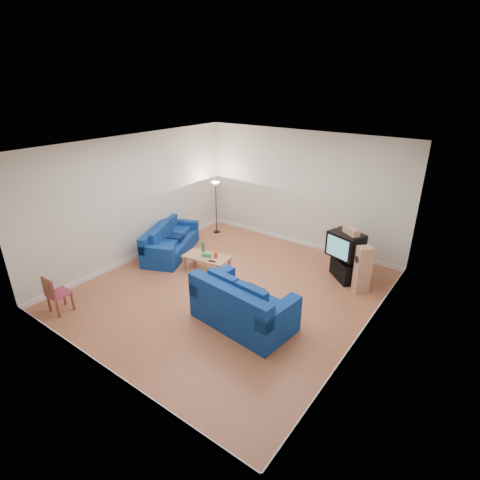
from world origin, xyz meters
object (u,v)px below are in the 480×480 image
Objects in this scene: tv_stand at (346,269)px; coffee_table at (207,258)px; sofa_three_seat at (169,243)px; television at (346,245)px; sofa_loveseat at (241,308)px.

coffee_table is at bearing -108.59° from tv_stand.
sofa_three_seat is 2.83× the size of tv_stand.
television is at bearing 84.14° from sofa_three_seat.
television reaches higher than tv_stand.
sofa_three_seat is at bearing -119.66° from tv_stand.
sofa_loveseat reaches higher than sofa_three_seat.
tv_stand is at bearing 84.56° from sofa_three_seat.
sofa_three_seat is 1.50m from coffee_table.
television is (0.87, 2.89, 0.52)m from sofa_loveseat.
sofa_three_seat is at bearing 163.53° from sofa_loveseat.
tv_stand is (2.91, 1.68, -0.11)m from coffee_table.
coffee_table is (-1.98, 1.26, -0.01)m from sofa_loveseat.
sofa_three_seat is 4.62m from television.
coffee_table is at bearing -132.06° from television.
sofa_loveseat is at bearing -66.17° from tv_stand.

